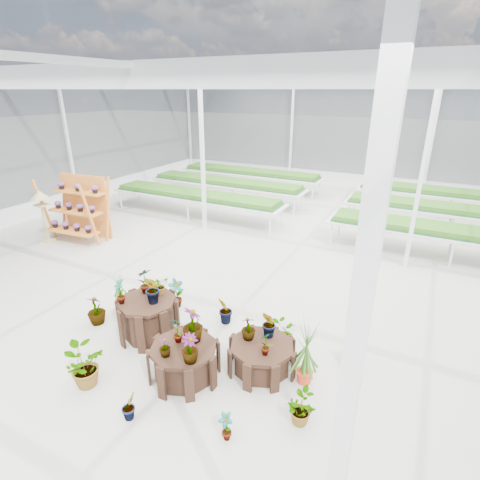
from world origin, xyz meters
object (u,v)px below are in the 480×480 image
at_px(plinth_low, 262,357).
at_px(shelf_rack, 76,209).
at_px(plinth_tall, 149,318).
at_px(plinth_mid, 184,362).
at_px(bird_table, 44,217).

relative_size(plinth_low, shelf_rack, 0.57).
height_order(plinth_tall, shelf_rack, shelf_rack).
xyz_separation_m(plinth_mid, bird_table, (-6.84, 2.79, 0.49)).
height_order(plinth_tall, plinth_mid, plinth_tall).
relative_size(plinth_tall, plinth_mid, 0.99).
bearing_deg(plinth_mid, plinth_tall, 153.43).
distance_m(plinth_tall, plinth_mid, 1.34).
distance_m(plinth_tall, bird_table, 6.06).
height_order(plinth_tall, bird_table, bird_table).
height_order(plinth_low, bird_table, bird_table).
height_order(plinth_tall, plinth_low, plinth_tall).
bearing_deg(plinth_tall, shelf_rack, 150.79).
xyz_separation_m(plinth_low, shelf_rack, (-7.15, 2.67, 0.70)).
bearing_deg(plinth_tall, plinth_low, 2.60).
bearing_deg(shelf_rack, bird_table, -145.37).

